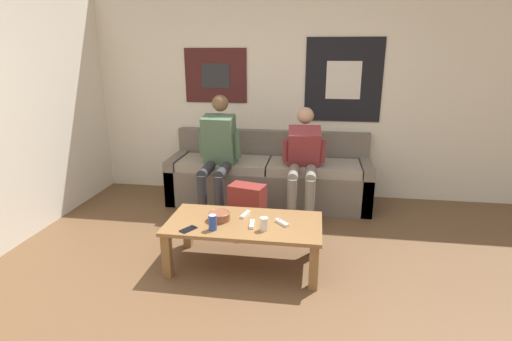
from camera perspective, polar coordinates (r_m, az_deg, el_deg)
The scene contains 14 objects.
ground_plane at distance 2.90m, azimuth -1.36°, elevation -20.34°, with size 18.00×18.00×0.00m, color brown.
wall_back at distance 4.89m, azimuth 3.88°, elevation 11.23°, with size 10.00×0.07×2.55m.
couch at distance 4.75m, azimuth 1.87°, elevation -1.08°, with size 2.34×0.72×0.81m.
coffee_table at distance 3.34m, azimuth -1.70°, elevation -8.30°, with size 1.27×0.63×0.40m.
person_seated_adult at distance 4.37m, azimuth -5.50°, elevation 2.77°, with size 0.47×0.81×1.28m.
person_seated_teen at distance 4.29m, azimuth 6.76°, elevation 1.66°, with size 0.47×0.89×1.16m.
backpack at distance 4.05m, azimuth -1.30°, elevation -5.40°, with size 0.39×0.30×0.46m.
ceramic_bowl at distance 3.34m, azimuth -5.25°, elevation -6.44°, with size 0.18×0.18×0.07m.
pillar_candle at distance 3.15m, azimuth 1.14°, elevation -7.64°, with size 0.06×0.06×0.12m.
drink_can_blue at distance 3.17m, azimuth -6.21°, elevation -7.39°, with size 0.07×0.07×0.12m.
game_controller_near_left at distance 3.42m, azimuth -1.52°, elevation -6.30°, with size 0.07×0.15×0.03m.
game_controller_near_right at distance 3.27m, azimuth 3.72°, elevation -7.46°, with size 0.12×0.13×0.03m.
game_controller_far_center at distance 3.24m, azimuth -0.58°, elevation -7.68°, with size 0.05×0.15×0.03m.
cell_phone at distance 3.21m, azimuth -9.64°, elevation -8.27°, with size 0.13×0.15×0.01m.
Camera 1 is at (0.41, -2.27, 1.76)m, focal length 28.00 mm.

